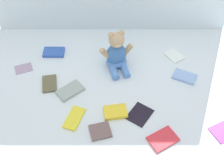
{
  "coord_description": "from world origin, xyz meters",
  "views": [
    {
      "loc": [
        0.0,
        -1.05,
        1.17
      ],
      "look_at": [
        0.01,
        -0.1,
        0.1
      ],
      "focal_mm": 46.58,
      "sensor_mm": 36.0,
      "label": 1
    }
  ],
  "objects": [
    {
      "name": "ground_plane",
      "position": [
        0.0,
        0.0,
        0.0
      ],
      "size": [
        3.2,
        3.2,
        0.0
      ],
      "primitive_type": "plane",
      "color": "silver"
    },
    {
      "name": "book_case_9",
      "position": [
        -0.5,
        0.1,
        0.0
      ],
      "size": [
        0.11,
        0.1,
        0.01
      ],
      "primitive_type": "cube",
      "rotation": [
        0.0,
        0.0,
        5.08
      ],
      "color": "#9F89A5",
      "rests_on": "ground_plane"
    },
    {
      "name": "book_case_4",
      "position": [
        0.4,
        0.04,
        0.01
      ],
      "size": [
        0.14,
        0.12,
        0.02
      ],
      "primitive_type": "cube",
      "rotation": [
        0.0,
        0.0,
        4.26
      ],
      "color": "#87ABE1",
      "rests_on": "ground_plane"
    },
    {
      "name": "book_case_11",
      "position": [
        -0.05,
        -0.31,
        0.01
      ],
      "size": [
        0.12,
        0.11,
        0.01
      ],
      "primitive_type": "cube",
      "rotation": [
        0.0,
        0.0,
        1.83
      ],
      "color": "brown",
      "rests_on": "ground_plane"
    },
    {
      "name": "teddy_bear",
      "position": [
        0.03,
        0.13,
        0.09
      ],
      "size": [
        0.19,
        0.19,
        0.23
      ],
      "rotation": [
        0.0,
        0.0,
        0.25
      ],
      "color": "#3F72B2",
      "rests_on": "ground_plane"
    },
    {
      "name": "book_case_0",
      "position": [
        0.36,
        0.2,
        0.01
      ],
      "size": [
        0.12,
        0.13,
        0.01
      ],
      "primitive_type": "cube",
      "rotation": [
        0.0,
        0.0,
        3.73
      ],
      "color": "white",
      "rests_on": "ground_plane"
    },
    {
      "name": "book_case_5",
      "position": [
        0.52,
        -0.31,
        0.0
      ],
      "size": [
        0.13,
        0.13,
        0.01
      ],
      "primitive_type": "cube",
      "rotation": [
        0.0,
        0.0,
        5.18
      ],
      "color": "#8C2D8E",
      "rests_on": "ground_plane"
    },
    {
      "name": "book_case_8",
      "position": [
        -0.34,
        0.23,
        0.01
      ],
      "size": [
        0.12,
        0.08,
        0.02
      ],
      "primitive_type": "cube",
      "rotation": [
        0.0,
        0.0,
        4.7
      ],
      "color": "#2F57B2",
      "rests_on": "ground_plane"
    },
    {
      "name": "book_case_1",
      "position": [
        -0.18,
        -0.24,
        0.01
      ],
      "size": [
        0.11,
        0.15,
        0.01
      ],
      "primitive_type": "cube",
      "rotation": [
        0.0,
        0.0,
        2.8
      ],
      "color": "yellow",
      "rests_on": "ground_plane"
    },
    {
      "name": "book_case_2",
      "position": [
        0.14,
        -0.21,
        0.0
      ],
      "size": [
        0.15,
        0.16,
        0.01
      ],
      "primitive_type": "cube",
      "rotation": [
        0.0,
        0.0,
        2.54
      ],
      "color": "black",
      "rests_on": "ground_plane"
    },
    {
      "name": "book_case_10",
      "position": [
        -0.33,
        -0.01,
        0.01
      ],
      "size": [
        0.09,
        0.13,
        0.01
      ],
      "primitive_type": "cube",
      "rotation": [
        0.0,
        0.0,
        0.17
      ],
      "color": "brown",
      "rests_on": "ground_plane"
    },
    {
      "name": "book_case_3",
      "position": [
        0.02,
        -0.2,
        0.01
      ],
      "size": [
        0.12,
        0.1,
        0.02
      ],
      "primitive_type": "cube",
      "rotation": [
        0.0,
        0.0,
        1.72
      ],
      "color": "yellow",
      "rests_on": "ground_plane"
    },
    {
      "name": "book_case_6",
      "position": [
        0.23,
        -0.35,
        0.01
      ],
      "size": [
        0.16,
        0.14,
        0.01
      ],
      "primitive_type": "cube",
      "rotation": [
        0.0,
        0.0,
        2.1
      ],
      "color": "red",
      "rests_on": "ground_plane"
    },
    {
      "name": "book_case_7",
      "position": [
        -0.22,
        -0.06,
        0.01
      ],
      "size": [
        0.16,
        0.15,
        0.02
      ],
      "primitive_type": "cube",
      "rotation": [
        0.0,
        0.0,
        2.27
      ],
      "color": "#93A299",
      "rests_on": "ground_plane"
    }
  ]
}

